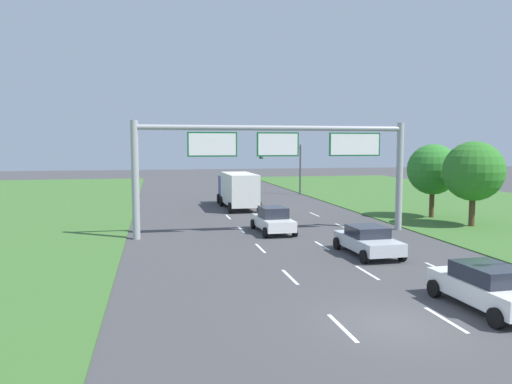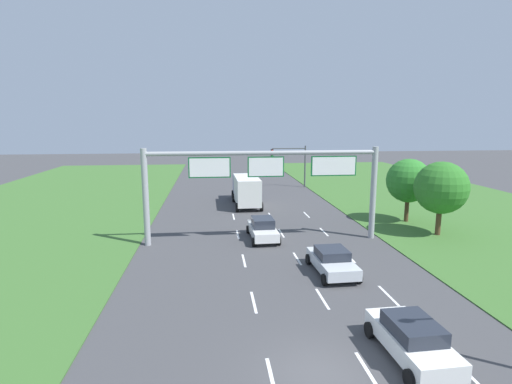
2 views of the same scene
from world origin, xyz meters
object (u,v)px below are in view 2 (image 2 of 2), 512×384
at_px(car_near_red, 332,261).
at_px(roadside_tree_far, 409,181).
at_px(car_lead_silver, 263,229).
at_px(box_truck, 246,189).
at_px(roadside_tree_mid, 441,188).
at_px(car_mid_lane, 412,338).
at_px(sign_gantry, 266,176).
at_px(traffic_light_mast, 291,159).

height_order(car_near_red, roadside_tree_far, roadside_tree_far).
xyz_separation_m(car_near_red, roadside_tree_far, (10.14, 11.00, 2.96)).
distance_m(car_lead_silver, roadside_tree_far, 14.15).
relative_size(car_near_red, roadside_tree_far, 0.79).
height_order(box_truck, roadside_tree_mid, roadside_tree_mid).
height_order(car_lead_silver, box_truck, box_truck).
xyz_separation_m(car_mid_lane, roadside_tree_far, (9.71, 19.69, 2.91)).
height_order(sign_gantry, roadside_tree_mid, sign_gantry).
relative_size(box_truck, sign_gantry, 0.49).
relative_size(car_lead_silver, roadside_tree_mid, 0.77).
height_order(traffic_light_mast, roadside_tree_far, roadside_tree_far).
relative_size(car_near_red, sign_gantry, 0.26).
distance_m(traffic_light_mast, roadside_tree_far, 20.55).
height_order(car_lead_silver, sign_gantry, sign_gantry).
height_order(sign_gantry, roadside_tree_far, sign_gantry).
xyz_separation_m(car_mid_lane, box_truck, (-3.81, 28.68, 0.90)).
relative_size(traffic_light_mast, roadside_tree_far, 0.99).
height_order(car_mid_lane, roadside_tree_far, roadside_tree_far).
distance_m(car_near_red, roadside_tree_far, 15.25).
bearing_deg(roadside_tree_far, car_mid_lane, -116.25).
bearing_deg(sign_gantry, car_lead_silver, 104.63).
distance_m(car_mid_lane, roadside_tree_far, 22.14).
distance_m(box_truck, roadside_tree_far, 16.36).
bearing_deg(traffic_light_mast, car_near_red, -96.69).
relative_size(car_mid_lane, box_truck, 0.52).
height_order(car_near_red, box_truck, box_truck).
bearing_deg(traffic_light_mast, roadside_tree_mid, -73.55).
height_order(car_lead_silver, traffic_light_mast, traffic_light_mast).
height_order(sign_gantry, traffic_light_mast, sign_gantry).
relative_size(box_truck, traffic_light_mast, 1.50).
distance_m(car_mid_lane, traffic_light_mast, 39.40).
distance_m(car_lead_silver, traffic_light_mast, 24.37).
xyz_separation_m(car_mid_lane, traffic_light_mast, (3.14, 39.16, 3.07)).
xyz_separation_m(roadside_tree_mid, roadside_tree_far, (-0.45, 4.29, -0.08)).
distance_m(sign_gantry, roadside_tree_far, 13.93).
distance_m(car_mid_lane, box_truck, 28.95).
relative_size(car_near_red, roadside_tree_mid, 0.77).
xyz_separation_m(car_near_red, car_lead_silver, (-3.20, 7.26, 0.06)).
distance_m(car_lead_silver, roadside_tree_mid, 14.12).
height_order(roadside_tree_mid, roadside_tree_far, roadside_tree_mid).
height_order(car_near_red, traffic_light_mast, traffic_light_mast).
xyz_separation_m(box_truck, roadside_tree_mid, (13.97, -13.28, 2.09)).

